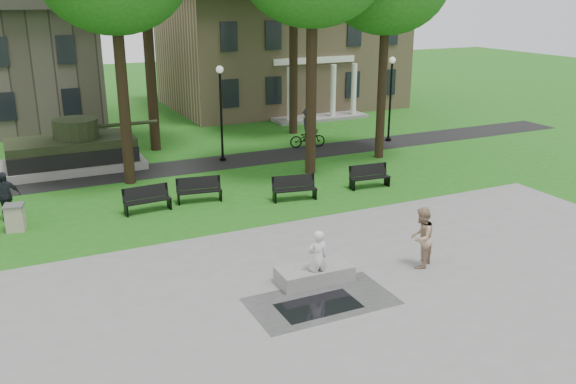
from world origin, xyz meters
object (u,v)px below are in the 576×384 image
(cyclist, at_px, (308,131))
(park_bench_0, at_px, (147,198))
(skateboarder, at_px, (317,258))
(concrete_block, at_px, (314,274))
(friend_watching, at_px, (421,237))
(trash_bin, at_px, (15,217))

(cyclist, relative_size, park_bench_0, 1.18)
(skateboarder, xyz_separation_m, park_bench_0, (-2.98, 8.36, -0.33))
(concrete_block, relative_size, friend_watching, 1.15)
(cyclist, bearing_deg, skateboarder, 166.49)
(concrete_block, xyz_separation_m, skateboarder, (-0.03, -0.22, 0.61))
(concrete_block, relative_size, trash_bin, 2.29)
(skateboarder, bearing_deg, concrete_block, -94.03)
(concrete_block, height_order, cyclist, cyclist)
(park_bench_0, bearing_deg, trash_bin, 175.50)
(skateboarder, relative_size, cyclist, 0.77)
(skateboarder, height_order, friend_watching, friend_watching)
(concrete_block, height_order, park_bench_0, park_bench_0)
(skateboarder, bearing_deg, friend_watching, 178.59)
(concrete_block, relative_size, cyclist, 1.02)
(skateboarder, xyz_separation_m, trash_bin, (-7.66, 8.39, -0.37))
(friend_watching, relative_size, trash_bin, 1.99)
(concrete_block, bearing_deg, friend_watching, -8.24)
(trash_bin, bearing_deg, skateboarder, -47.60)
(cyclist, xyz_separation_m, park_bench_0, (-10.31, -6.51, -0.36))
(trash_bin, bearing_deg, friend_watching, -37.98)
(friend_watching, xyz_separation_m, trash_bin, (-11.10, 8.67, -0.49))
(skateboarder, height_order, trash_bin, skateboarder)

